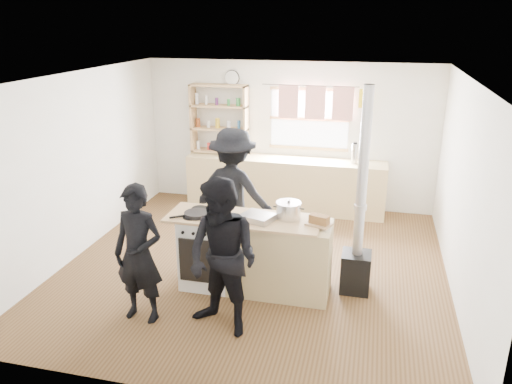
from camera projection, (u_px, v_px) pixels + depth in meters
ground at (254, 266)px, 6.73m from camera, size 5.00×5.00×0.01m
back_counter at (285, 184)px, 8.62m from camera, size 3.40×0.55×0.90m
shelving_unit at (219, 119)px, 8.64m from camera, size 1.00×0.28×1.20m
thermos at (354, 154)px, 8.16m from camera, size 0.10×0.10×0.33m
cooking_island at (255, 254)px, 6.04m from camera, size 1.97×0.64×0.93m
skillet_greens at (197, 214)px, 5.95m from camera, size 0.41×0.41×0.05m
roast_tray at (258, 217)px, 5.82m from camera, size 0.43×0.39×0.08m
stockpot_stove at (219, 205)px, 6.09m from camera, size 0.21×0.21×0.17m
stockpot_counter at (289, 210)px, 5.86m from camera, size 0.30×0.30×0.22m
bread_board at (319, 221)px, 5.68m from camera, size 0.33×0.28×0.12m
flue_heater at (358, 242)px, 5.93m from camera, size 0.35×0.35×2.50m
person_near_left at (139, 254)px, 5.34m from camera, size 0.59×0.41×1.55m
person_near_right at (223, 259)px, 5.09m from camera, size 1.00×0.90×1.69m
person_far at (234, 192)px, 6.86m from camera, size 1.26×0.87×1.79m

